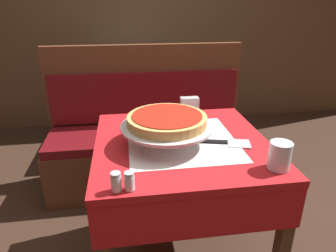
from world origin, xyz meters
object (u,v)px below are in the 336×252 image
object	(u,v)px
condiment_caddy	(134,65)
pizza_pan_stand	(167,127)
pizza_server	(219,142)
salt_shaker	(116,182)
napkin_holder	(189,105)
dining_table_front	(181,163)
booth_bench	(149,146)
water_glass_near	(280,156)
dining_table_rear	(136,82)
pepper_shaker	(129,181)
deep_dish_pizza	(167,120)

from	to	relation	value
condiment_caddy	pizza_pan_stand	bearing A→B (deg)	-86.96
pizza_server	salt_shaker	distance (m)	0.53
salt_shaker	napkin_holder	xyz separation A→B (m)	(0.39, 0.69, 0.01)
pizza_server	dining_table_front	bearing A→B (deg)	161.94
booth_bench	water_glass_near	bearing A→B (deg)	-69.62
booth_bench	salt_shaker	xyz separation A→B (m)	(-0.20, -1.15, 0.45)
dining_table_rear	napkin_holder	distance (m)	1.21
pepper_shaker	condiment_caddy	world-z (taller)	condiment_caddy
deep_dish_pizza	dining_table_rear	bearing A→B (deg)	92.57
dining_table_front	napkin_holder	size ratio (longest dim) A/B	7.74
pepper_shaker	booth_bench	bearing A→B (deg)	82.48
dining_table_rear	salt_shaker	world-z (taller)	salt_shaker
dining_table_rear	pizza_server	xyz separation A→B (m)	(0.30, -1.57, 0.12)
dining_table_rear	deep_dish_pizza	size ratio (longest dim) A/B	2.26
pizza_pan_stand	dining_table_rear	bearing A→B (deg)	92.57
pizza_pan_stand	pizza_server	size ratio (longest dim) A/B	1.33
pizza_server	pepper_shaker	xyz separation A→B (m)	(-0.40, -0.30, 0.03)
pepper_shaker	condiment_caddy	distance (m)	1.81
dining_table_rear	deep_dish_pizza	bearing A→B (deg)	-87.43
water_glass_near	salt_shaker	distance (m)	0.60
dining_table_rear	pepper_shaker	distance (m)	1.87
water_glass_near	condiment_caddy	size ratio (longest dim) A/B	0.61
pepper_shaker	water_glass_near	bearing A→B (deg)	5.90
pizza_server	condiment_caddy	distance (m)	1.55
pepper_shaker	condiment_caddy	bearing A→B (deg)	87.01
pepper_shaker	condiment_caddy	size ratio (longest dim) A/B	0.37
deep_dish_pizza	water_glass_near	world-z (taller)	deep_dish_pizza
napkin_holder	condiment_caddy	size ratio (longest dim) A/B	0.57
napkin_holder	water_glass_near	bearing A→B (deg)	-71.83
condiment_caddy	water_glass_near	bearing A→B (deg)	-75.22
booth_bench	pizza_server	world-z (taller)	booth_bench
dining_table_front	booth_bench	distance (m)	0.86
pizza_pan_stand	water_glass_near	bearing A→B (deg)	-35.23
booth_bench	pizza_pan_stand	xyz separation A→B (m)	(0.02, -0.82, 0.50)
napkin_holder	condiment_caddy	bearing A→B (deg)	102.83
dining_table_front	water_glass_near	size ratio (longest dim) A/B	7.27
pizza_server	water_glass_near	xyz separation A→B (m)	(0.16, -0.24, 0.05)
booth_bench	pizza_server	xyz separation A→B (m)	(0.25, -0.85, 0.43)
booth_bench	salt_shaker	distance (m)	1.25
dining_table_front	water_glass_near	xyz separation A→B (m)	(0.31, -0.29, 0.17)
booth_bench	napkin_holder	bearing A→B (deg)	-66.68
deep_dish_pizza	water_glass_near	size ratio (longest dim) A/B	3.22
booth_bench	napkin_holder	world-z (taller)	booth_bench
pizza_pan_stand	condiment_caddy	world-z (taller)	condiment_caddy
booth_bench	pizza_server	bearing A→B (deg)	-73.78
salt_shaker	condiment_caddy	world-z (taller)	condiment_caddy
deep_dish_pizza	pizza_server	distance (m)	0.25
deep_dish_pizza	dining_table_front	bearing A→B (deg)	14.45
pizza_pan_stand	deep_dish_pizza	distance (m)	0.03
pizza_server	salt_shaker	size ratio (longest dim) A/B	4.41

